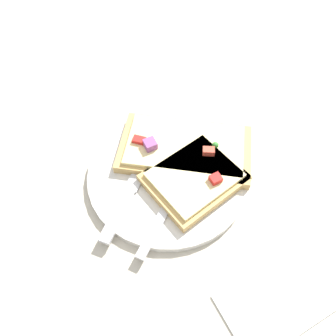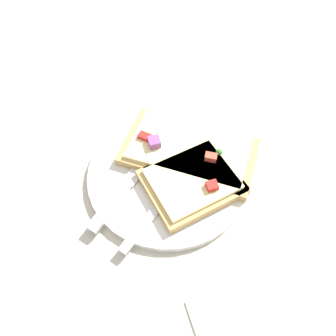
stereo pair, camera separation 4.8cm
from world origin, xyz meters
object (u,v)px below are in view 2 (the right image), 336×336
at_px(plate, 168,174).
at_px(fork, 177,184).
at_px(knife, 130,180).
at_px(pizza_slice_corner, 192,181).
at_px(pizza_slice_main, 189,151).
at_px(napkin, 253,318).

distance_m(plate, fork, 0.03).
bearing_deg(knife, plate, -42.10).
distance_m(knife, pizza_slice_corner, 0.09).
relative_size(knife, pizza_slice_main, 0.78).
distance_m(knife, napkin, 0.24).
height_order(plate, fork, fork).
xyz_separation_m(plate, pizza_slice_main, (0.04, 0.02, 0.02)).
xyz_separation_m(pizza_slice_corner, napkin, (0.01, -0.19, -0.02)).
bearing_deg(napkin, pizza_slice_main, 88.43).
height_order(knife, napkin, knife).
bearing_deg(napkin, knife, 112.27).
distance_m(plate, knife, 0.06).
distance_m(pizza_slice_main, napkin, 0.24).
relative_size(fork, knife, 1.08).
xyz_separation_m(knife, pizza_slice_main, (0.10, 0.02, 0.01)).
relative_size(fork, pizza_slice_main, 0.84).
height_order(knife, pizza_slice_corner, pizza_slice_corner).
bearing_deg(fork, napkin, -118.38).
bearing_deg(knife, pizza_slice_main, -29.52).
distance_m(knife, pizza_slice_main, 0.10).
bearing_deg(fork, pizza_slice_corner, -53.99).
height_order(plate, napkin, plate).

